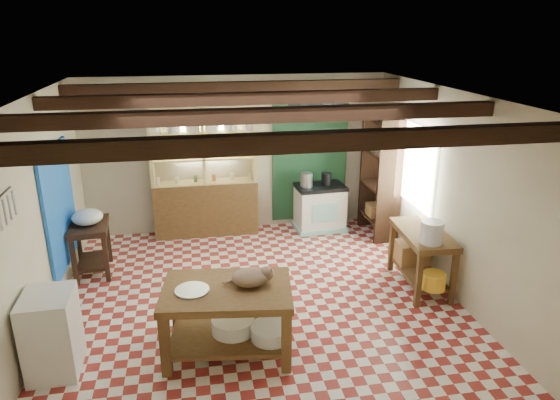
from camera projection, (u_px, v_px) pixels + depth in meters
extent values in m
cube|color=maroon|center=(259.00, 300.00, 6.43)|extent=(5.00, 5.00, 0.02)
cube|color=#4D4C52|center=(255.00, 95.00, 5.57)|extent=(5.00, 5.00, 0.02)
cube|color=beige|center=(237.00, 155.00, 8.32)|extent=(5.00, 0.04, 2.60)
cube|color=beige|center=(303.00, 317.00, 3.68)|extent=(5.00, 0.04, 2.60)
cube|color=beige|center=(36.00, 218.00, 5.58)|extent=(0.04, 5.00, 2.60)
cube|color=beige|center=(449.00, 193.00, 6.42)|extent=(0.04, 5.00, 2.60)
cube|color=#361F13|center=(255.00, 106.00, 5.61)|extent=(5.00, 3.80, 0.15)
cube|color=blue|center=(60.00, 207.00, 6.48)|extent=(0.04, 1.40, 1.60)
cube|color=#1C4828|center=(310.00, 155.00, 8.52)|extent=(1.30, 0.04, 2.30)
cube|color=silver|center=(205.00, 132.00, 8.09)|extent=(0.90, 0.02, 0.80)
cube|color=silver|center=(415.00, 165.00, 7.32)|extent=(0.02, 1.30, 1.20)
cube|color=black|center=(317.00, 103.00, 7.82)|extent=(0.86, 0.12, 0.36)
cube|color=#DDC67F|center=(204.00, 171.00, 8.12)|extent=(1.70, 0.34, 2.20)
cube|color=#361F13|center=(380.00, 177.00, 8.16)|extent=(0.40, 0.86, 2.00)
cube|color=brown|center=(228.00, 320.00, 5.30)|extent=(1.45, 1.06, 0.76)
cube|color=silver|center=(320.00, 207.00, 8.53)|extent=(0.85, 0.60, 0.79)
cube|color=#361F13|center=(92.00, 249.00, 7.00)|extent=(0.57, 0.78, 0.75)
cube|color=silver|center=(52.00, 333.00, 4.98)|extent=(0.49, 0.58, 0.86)
cube|color=brown|center=(421.00, 259.00, 6.63)|extent=(0.62, 1.15, 0.80)
ellipsoid|color=#967257|center=(251.00, 277.00, 5.20)|extent=(0.41, 0.32, 0.18)
cylinder|color=#ADAEB5|center=(192.00, 290.00, 5.11)|extent=(0.40, 0.40, 0.02)
cylinder|color=silver|center=(233.00, 325.00, 5.38)|extent=(0.52, 0.52, 0.16)
cylinder|color=silver|center=(271.00, 332.00, 5.26)|extent=(0.47, 0.47, 0.15)
cylinder|color=#ADAEB5|center=(306.00, 180.00, 8.30)|extent=(0.22, 0.22, 0.24)
cylinder|color=black|center=(326.00, 179.00, 8.38)|extent=(0.18, 0.18, 0.21)
ellipsoid|color=silver|center=(87.00, 217.00, 6.84)|extent=(0.45, 0.45, 0.21)
cylinder|color=silver|center=(432.00, 232.00, 6.12)|extent=(0.30, 0.30, 0.28)
cube|color=#AA7944|center=(412.00, 252.00, 6.92)|extent=(0.44, 0.36, 0.29)
cylinder|color=yellow|center=(434.00, 281.00, 6.23)|extent=(0.31, 0.31, 0.21)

